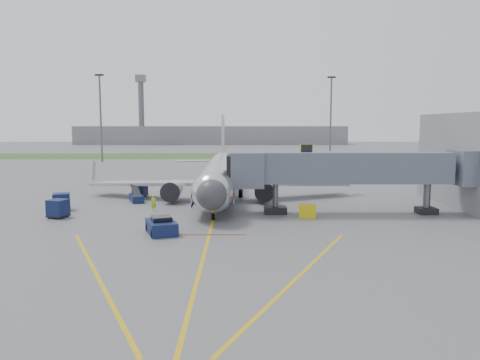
{
  "coord_description": "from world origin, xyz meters",
  "views": [
    {
      "loc": [
        2.35,
        -40.64,
        8.8
      ],
      "look_at": [
        2.5,
        6.33,
        3.2
      ],
      "focal_mm": 35.0,
      "sensor_mm": 36.0,
      "label": 1
    }
  ],
  "objects_px": {
    "airliner": "(219,176)",
    "pushback_tug": "(161,226)",
    "belt_loader": "(136,198)",
    "ramp_worker": "(154,203)"
  },
  "relations": [
    {
      "from": "airliner",
      "to": "belt_loader",
      "type": "xyz_separation_m",
      "value": [
        -9.38,
        -2.94,
        -2.18
      ]
    },
    {
      "from": "pushback_tug",
      "to": "ramp_worker",
      "type": "height_order",
      "value": "ramp_worker"
    },
    {
      "from": "airliner",
      "to": "ramp_worker",
      "type": "relative_size",
      "value": 21.88
    },
    {
      "from": "pushback_tug",
      "to": "ramp_worker",
      "type": "bearing_deg",
      "value": 103.54
    },
    {
      "from": "ramp_worker",
      "to": "airliner",
      "type": "bearing_deg",
      "value": 21.25
    },
    {
      "from": "belt_loader",
      "to": "pushback_tug",
      "type": "bearing_deg",
      "value": -70.89
    },
    {
      "from": "airliner",
      "to": "pushback_tug",
      "type": "height_order",
      "value": "airliner"
    },
    {
      "from": "pushback_tug",
      "to": "belt_loader",
      "type": "distance_m",
      "value": 16.73
    },
    {
      "from": "belt_loader",
      "to": "ramp_worker",
      "type": "bearing_deg",
      "value": -62.0
    },
    {
      "from": "belt_loader",
      "to": "airliner",
      "type": "bearing_deg",
      "value": 17.38
    }
  ]
}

